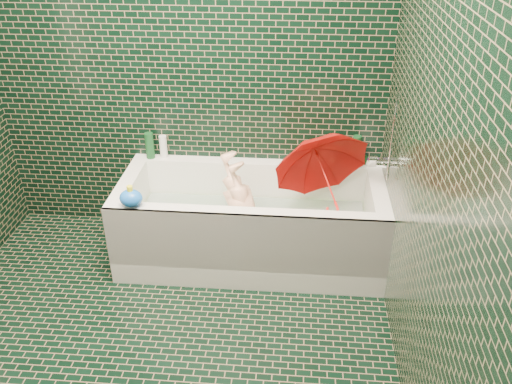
# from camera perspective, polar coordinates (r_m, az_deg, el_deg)

# --- Properties ---
(floor) EXTENTS (2.80, 2.80, 0.00)m
(floor) POSITION_cam_1_polar(r_m,az_deg,el_deg) (3.04, -11.22, -17.52)
(floor) COLOR black
(floor) RESTS_ON ground
(wall_back) EXTENTS (2.80, 0.00, 2.80)m
(wall_back) POSITION_cam_1_polar(r_m,az_deg,el_deg) (3.57, -7.40, 13.97)
(wall_back) COLOR black
(wall_back) RESTS_ON floor
(wall_right) EXTENTS (0.00, 2.80, 2.80)m
(wall_right) POSITION_cam_1_polar(r_m,az_deg,el_deg) (2.25, 18.93, 2.89)
(wall_right) COLOR black
(wall_right) RESTS_ON floor
(bathtub) EXTENTS (1.70, 0.75, 0.55)m
(bathtub) POSITION_cam_1_polar(r_m,az_deg,el_deg) (3.59, -0.50, -4.04)
(bathtub) COLOR white
(bathtub) RESTS_ON floor
(bath_mat) EXTENTS (1.35, 0.47, 0.01)m
(bath_mat) POSITION_cam_1_polar(r_m,az_deg,el_deg) (3.63, -0.47, -4.61)
(bath_mat) COLOR #46D52A
(bath_mat) RESTS_ON bathtub
(water) EXTENTS (1.48, 0.53, 0.00)m
(water) POSITION_cam_1_polar(r_m,az_deg,el_deg) (3.55, -0.48, -2.70)
(water) COLOR silver
(water) RESTS_ON bathtub
(faucet) EXTENTS (0.18, 0.19, 0.55)m
(faucet) POSITION_cam_1_polar(r_m,az_deg,el_deg) (3.35, 13.51, 3.50)
(faucet) COLOR silver
(faucet) RESTS_ON wall_right
(child) EXTENTS (0.97, 0.62, 0.42)m
(child) POSITION_cam_1_polar(r_m,az_deg,el_deg) (3.54, -0.84, -2.70)
(child) COLOR #F5BA99
(child) RESTS_ON bathtub
(umbrella) EXTENTS (0.78, 0.89, 0.84)m
(umbrella) POSITION_cam_1_polar(r_m,az_deg,el_deg) (3.37, 7.38, 1.47)
(umbrella) COLOR red
(umbrella) RESTS_ON bathtub
(soap_bottle_a) EXTENTS (0.11, 0.12, 0.24)m
(soap_bottle_a) POSITION_cam_1_polar(r_m,az_deg,el_deg) (3.72, 12.32, 2.59)
(soap_bottle_a) COLOR white
(soap_bottle_a) RESTS_ON bathtub
(soap_bottle_b) EXTENTS (0.11, 0.11, 0.18)m
(soap_bottle_b) POSITION_cam_1_polar(r_m,az_deg,el_deg) (3.75, 12.26, 2.84)
(soap_bottle_b) COLOR #471C6A
(soap_bottle_b) RESTS_ON bathtub
(soap_bottle_c) EXTENTS (0.14, 0.14, 0.16)m
(soap_bottle_c) POSITION_cam_1_polar(r_m,az_deg,el_deg) (3.74, 11.18, 2.82)
(soap_bottle_c) COLOR #12421E
(soap_bottle_c) RESTS_ON bathtub
(bottle_right_tall) EXTENTS (0.06, 0.06, 0.22)m
(bottle_right_tall) POSITION_cam_1_polar(r_m,az_deg,el_deg) (3.65, 10.49, 4.19)
(bottle_right_tall) COLOR #12421E
(bottle_right_tall) RESTS_ON bathtub
(bottle_right_pump) EXTENTS (0.07, 0.07, 0.17)m
(bottle_right_pump) POSITION_cam_1_polar(r_m,az_deg,el_deg) (3.67, 10.87, 3.80)
(bottle_right_pump) COLOR silver
(bottle_right_pump) RESTS_ON bathtub
(bottle_left_tall) EXTENTS (0.06, 0.06, 0.18)m
(bottle_left_tall) POSITION_cam_1_polar(r_m,az_deg,el_deg) (3.80, -11.13, 4.82)
(bottle_left_tall) COLOR #12421E
(bottle_left_tall) RESTS_ON bathtub
(bottle_left_short) EXTENTS (0.06, 0.06, 0.16)m
(bottle_left_short) POSITION_cam_1_polar(r_m,az_deg,el_deg) (3.80, -9.72, 4.74)
(bottle_left_short) COLOR white
(bottle_left_short) RESTS_ON bathtub
(rubber_duck) EXTENTS (0.11, 0.08, 0.09)m
(rubber_duck) POSITION_cam_1_polar(r_m,az_deg,el_deg) (3.70, 6.98, 3.60)
(rubber_duck) COLOR yellow
(rubber_duck) RESTS_ON bathtub
(bath_toy) EXTENTS (0.17, 0.15, 0.13)m
(bath_toy) POSITION_cam_1_polar(r_m,az_deg,el_deg) (3.24, -13.03, -0.61)
(bath_toy) COLOR blue
(bath_toy) RESTS_ON bathtub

